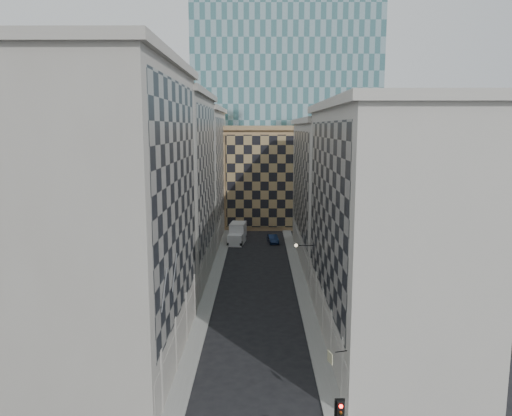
{
  "coord_description": "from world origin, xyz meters",
  "views": [
    {
      "loc": [
        0.31,
        -27.27,
        18.49
      ],
      "look_at": [
        0.05,
        12.21,
        12.1
      ],
      "focal_mm": 35.0,
      "sensor_mm": 36.0,
      "label": 1
    }
  ],
  "objects": [
    {
      "name": "sidewalk_west",
      "position": [
        -5.25,
        30.0,
        0.07
      ],
      "size": [
        1.5,
        100.0,
        0.15
      ],
      "primitive_type": "cube",
      "color": "gray",
      "rests_on": "ground"
    },
    {
      "name": "sidewalk_east",
      "position": [
        5.25,
        30.0,
        0.07
      ],
      "size": [
        1.5,
        100.0,
        0.15
      ],
      "primitive_type": "cube",
      "color": "gray",
      "rests_on": "ground"
    },
    {
      "name": "bldg_left_a",
      "position": [
        -10.88,
        11.0,
        11.82
      ],
      "size": [
        10.8,
        22.8,
        23.7
      ],
      "color": "#A09A90",
      "rests_on": "ground"
    },
    {
      "name": "bldg_left_b",
      "position": [
        -10.88,
        33.0,
        11.32
      ],
      "size": [
        10.8,
        22.8,
        22.7
      ],
      "color": "gray",
      "rests_on": "ground"
    },
    {
      "name": "bldg_left_c",
      "position": [
        -10.88,
        55.0,
        10.83
      ],
      "size": [
        10.8,
        22.8,
        21.7
      ],
      "color": "#A09A90",
      "rests_on": "ground"
    },
    {
      "name": "bldg_right_a",
      "position": [
        10.88,
        15.0,
        10.32
      ],
      "size": [
        10.8,
        26.8,
        20.7
      ],
      "color": "beige",
      "rests_on": "ground"
    },
    {
      "name": "bldg_right_b",
      "position": [
        10.89,
        42.0,
        9.85
      ],
      "size": [
        10.8,
        28.8,
        19.7
      ],
      "color": "beige",
      "rests_on": "ground"
    },
    {
      "name": "tan_block",
      "position": [
        2.0,
        67.9,
        9.44
      ],
      "size": [
        16.8,
        14.8,
        18.8
      ],
      "color": "#A07E55",
      "rests_on": "ground"
    },
    {
      "name": "church_tower",
      "position": [
        0.0,
        82.0,
        26.95
      ],
      "size": [
        7.2,
        7.2,
        51.5
      ],
      "color": "#2D2923",
      "rests_on": "ground"
    },
    {
      "name": "flagpoles_left",
      "position": [
        -5.9,
        6.0,
        8.0
      ],
      "size": [
        0.1,
        6.33,
        2.33
      ],
      "color": "gray",
      "rests_on": "ground"
    },
    {
      "name": "bracket_lamp",
      "position": [
        4.38,
        24.0,
        6.2
      ],
      "size": [
        1.98,
        0.36,
        0.36
      ],
      "color": "black",
      "rests_on": "ground"
    },
    {
      "name": "box_truck",
      "position": [
        -3.24,
        51.69,
        1.38
      ],
      "size": [
        2.98,
        6.02,
        3.18
      ],
      "rotation": [
        0.0,
        0.0,
        -0.11
      ],
      "color": "silver",
      "rests_on": "ground"
    },
    {
      "name": "dark_car",
      "position": [
        2.51,
        51.61,
        0.68
      ],
      "size": [
        1.97,
        4.29,
        1.36
      ],
      "primitive_type": "imported",
      "rotation": [
        0.0,
        0.0,
        0.13
      ],
      "color": "#101D3B",
      "rests_on": "ground"
    },
    {
      "name": "shop_sign",
      "position": [
        4.96,
        3.0,
        3.83
      ],
      "size": [
        1.24,
        0.72,
        0.81
      ],
      "rotation": [
        0.0,
        0.0,
        0.28
      ],
      "color": "black",
      "rests_on": "ground"
    }
  ]
}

